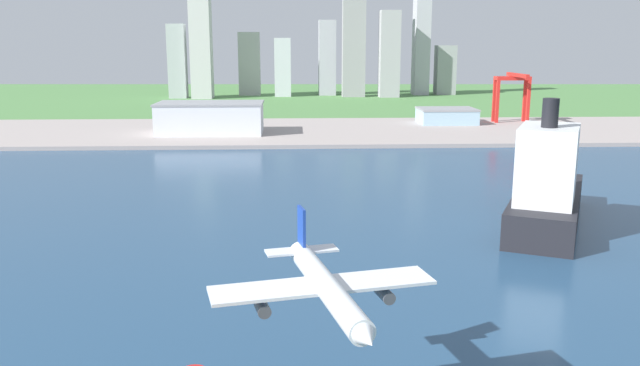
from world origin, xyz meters
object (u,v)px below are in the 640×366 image
port_crane_red (513,86)px  warehouse_annex (447,116)px  cargo_ship (547,191)px  airplane_landing (326,287)px  warehouse_main (211,118)px

port_crane_red → warehouse_annex: 54.67m
cargo_ship → port_crane_red: size_ratio=1.79×
airplane_landing → warehouse_annex: airplane_landing is taller
cargo_ship → warehouse_main: size_ratio=1.09×
airplane_landing → port_crane_red: 418.76m
warehouse_annex → port_crane_red: bearing=5.0°
cargo_ship → warehouse_annex: 272.78m
airplane_landing → warehouse_annex: (110.17, 382.40, -16.10)m
port_crane_red → warehouse_annex: port_crane_red is taller
port_crane_red → warehouse_annex: (-50.18, -4.40, -21.24)m
airplane_landing → warehouse_main: airplane_landing is taller
warehouse_main → warehouse_annex: 175.56m
port_crane_red → airplane_landing: bearing=-112.5°
airplane_landing → warehouse_main: bearing=99.9°
airplane_landing → warehouse_main: size_ratio=0.55×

